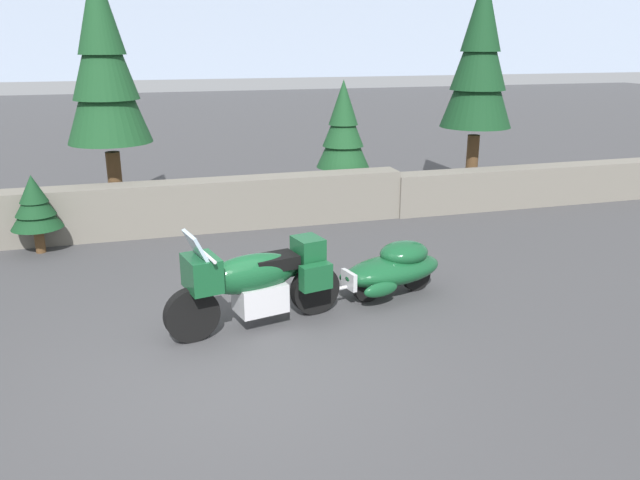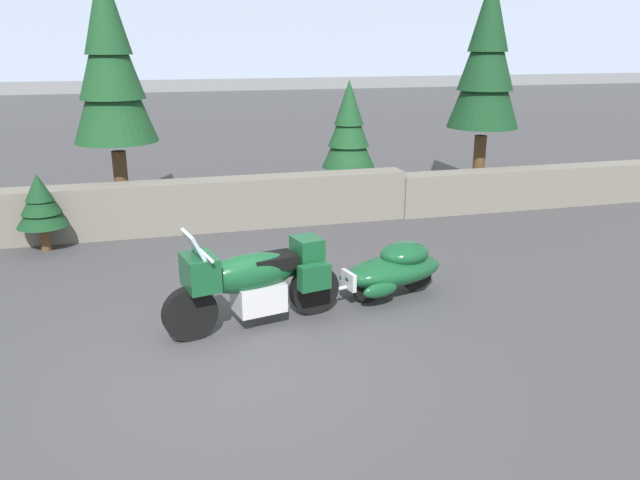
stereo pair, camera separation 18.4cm
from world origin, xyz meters
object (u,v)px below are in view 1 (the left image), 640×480
at_px(car_shaped_trailer, 393,268).
at_px(pine_tree_far_right, 343,129).
at_px(pine_tree_secondary, 103,63).
at_px(touring_motorcycle, 255,280).
at_px(pine_tree_tall, 480,59).

relative_size(car_shaped_trailer, pine_tree_far_right, 0.83).
bearing_deg(pine_tree_secondary, car_shaped_trailer, -52.97).
height_order(touring_motorcycle, pine_tree_tall, pine_tree_tall).
height_order(touring_motorcycle, car_shaped_trailer, touring_motorcycle).
relative_size(pine_tree_tall, pine_tree_secondary, 1.01).
bearing_deg(pine_tree_secondary, pine_tree_far_right, -1.04).
bearing_deg(car_shaped_trailer, pine_tree_secondary, 127.03).
relative_size(car_shaped_trailer, pine_tree_tall, 0.46).
distance_m(touring_motorcycle, pine_tree_far_right, 6.15).
bearing_deg(touring_motorcycle, pine_tree_far_right, 61.64).
height_order(pine_tree_tall, pine_tree_far_right, pine_tree_tall).
height_order(car_shaped_trailer, pine_tree_far_right, pine_tree_far_right).
bearing_deg(pine_tree_tall, touring_motorcycle, -137.76).
relative_size(touring_motorcycle, pine_tree_far_right, 0.86).
xyz_separation_m(touring_motorcycle, pine_tree_secondary, (-1.73, 5.42, 2.40)).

